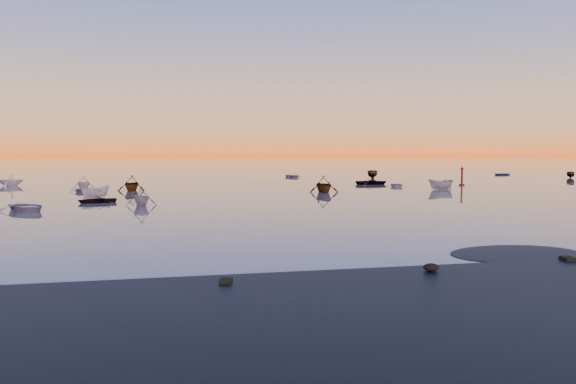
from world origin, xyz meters
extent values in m
plane|color=slate|center=(0.00, 100.00, 0.00)|extent=(600.00, 600.00, 0.00)
imported|color=gray|center=(-24.48, 24.37, 0.00)|extent=(4.71, 4.04, 1.11)
imported|color=silver|center=(-20.59, 37.20, 0.00)|extent=(3.50, 3.52, 1.21)
cylinder|color=#400D0E|center=(28.40, 49.13, 0.04)|extent=(0.81, 0.81, 0.27)
cylinder|color=#400D0E|center=(28.40, 49.13, 1.17)|extent=(0.29, 0.29, 2.33)
cone|color=#400D0E|center=(28.40, 49.13, 2.56)|extent=(0.54, 0.54, 0.45)
camera|label=1|loc=(-13.39, -24.45, 4.79)|focal=35.00mm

